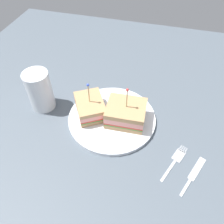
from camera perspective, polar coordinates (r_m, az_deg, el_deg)
ground_plane at (r=63.82cm, az=0.00°, el=-2.45°), size 118.06×118.06×2.00cm
plate at (r=62.65cm, az=0.00°, el=-1.55°), size 24.23×24.23×1.06cm
sandwich_half_front at (r=62.05cm, az=-5.54°, el=1.38°), size 11.23×12.08×10.57cm
sandwich_half_back at (r=59.87cm, az=3.59°, el=-0.14°), size 10.64×9.22×11.36cm
drink_glass at (r=65.97cm, az=-17.94°, el=4.59°), size 6.95×6.95×11.77cm
fork at (r=57.65cm, az=16.04°, el=-11.44°), size 5.71×11.31×0.35cm
knife at (r=56.90cm, az=20.12°, el=-14.57°), size 5.70×11.30×0.35cm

